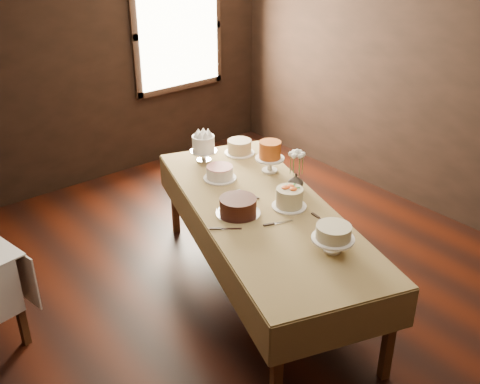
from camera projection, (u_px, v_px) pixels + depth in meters
name	position (u px, v px, depth m)	size (l,w,h in m)	color
floor	(255.00, 301.00, 4.77)	(5.00, 6.00, 0.01)	black
wall_back	(77.00, 64.00, 6.19)	(5.00, 0.02, 2.80)	black
wall_right	(451.00, 84.00, 5.54)	(0.02, 6.00, 2.80)	black
window	(179.00, 31.00, 6.79)	(1.10, 0.05, 1.30)	#FFEABF
display_table	(263.00, 214.00, 4.55)	(1.80, 2.82, 0.82)	#412614
cake_meringue	(204.00, 149.00, 5.27)	(0.25, 0.25, 0.26)	silver
cake_speckled	(240.00, 147.00, 5.46)	(0.29, 0.29, 0.14)	white
cake_lattice	(220.00, 173.00, 4.97)	(0.33, 0.33, 0.11)	white
cake_caramel	(270.00, 158.00, 5.07)	(0.26, 0.26, 0.30)	white
cake_chocolate	(238.00, 207.00, 4.41)	(0.39, 0.39, 0.14)	silver
cake_flowers	(289.00, 198.00, 4.50)	(0.30, 0.30, 0.16)	white
cake_cream	(333.00, 239.00, 3.93)	(0.32, 0.32, 0.21)	white
cake_server_a	(284.00, 222.00, 4.32)	(0.24, 0.03, 0.01)	silver
cake_server_b	(325.00, 222.00, 4.31)	(0.24, 0.03, 0.01)	silver
cake_server_c	(244.00, 192.00, 4.75)	(0.24, 0.03, 0.01)	silver
cake_server_d	(280.00, 189.00, 4.82)	(0.24, 0.03, 0.01)	silver
cake_server_e	(232.00, 229.00, 4.23)	(0.24, 0.03, 0.01)	silver
flower_vase	(296.00, 181.00, 4.79)	(0.13, 0.13, 0.14)	#2D2823
flower_bouquet	(297.00, 161.00, 4.71)	(0.14, 0.14, 0.20)	white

